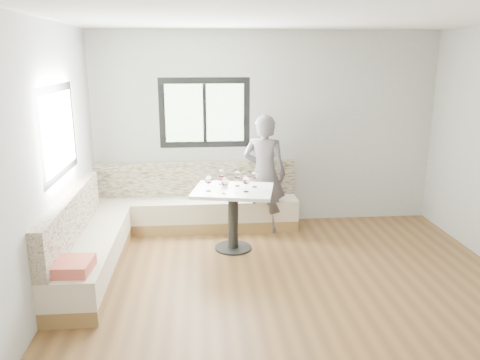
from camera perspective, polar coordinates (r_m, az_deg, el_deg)
The scene contains 11 objects.
room at distance 4.52m, azimuth 6.60°, elevation 1.69°, with size 5.01×5.01×2.81m.
banquette at distance 6.25m, azimuth -10.34°, elevation -5.06°, with size 2.90×2.80×0.95m.
table at distance 5.97m, azimuth -0.85°, elevation -2.98°, with size 1.12×0.95×0.81m.
person at distance 6.57m, azimuth 2.98°, elevation 0.75°, with size 0.61×0.40×1.67m, color #514A4F.
olive_ramekin at distance 5.98m, azimuth -1.94°, elevation -0.75°, with size 0.09×0.09×0.04m.
wine_glass_a at distance 5.79m, azimuth -3.87°, elevation -0.03°, with size 0.09×0.09×0.20m.
wine_glass_b at distance 5.67m, azimuth -1.84°, elevation -0.31°, with size 0.09×0.09×0.20m.
wine_glass_c at distance 5.76m, azimuth 0.76°, elevation -0.09°, with size 0.09×0.09×0.20m.
wine_glass_d at distance 6.01m, azimuth -0.33°, elevation 0.56°, with size 0.09×0.09×0.20m.
wine_glass_e at distance 5.97m, azimuth 1.82°, elevation 0.45°, with size 0.09×0.09×0.20m.
wine_glass_f at distance 6.09m, azimuth -2.30°, elevation 0.73°, with size 0.09×0.09×0.20m.
Camera 1 is at (-0.97, -4.24, 2.43)m, focal length 35.00 mm.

